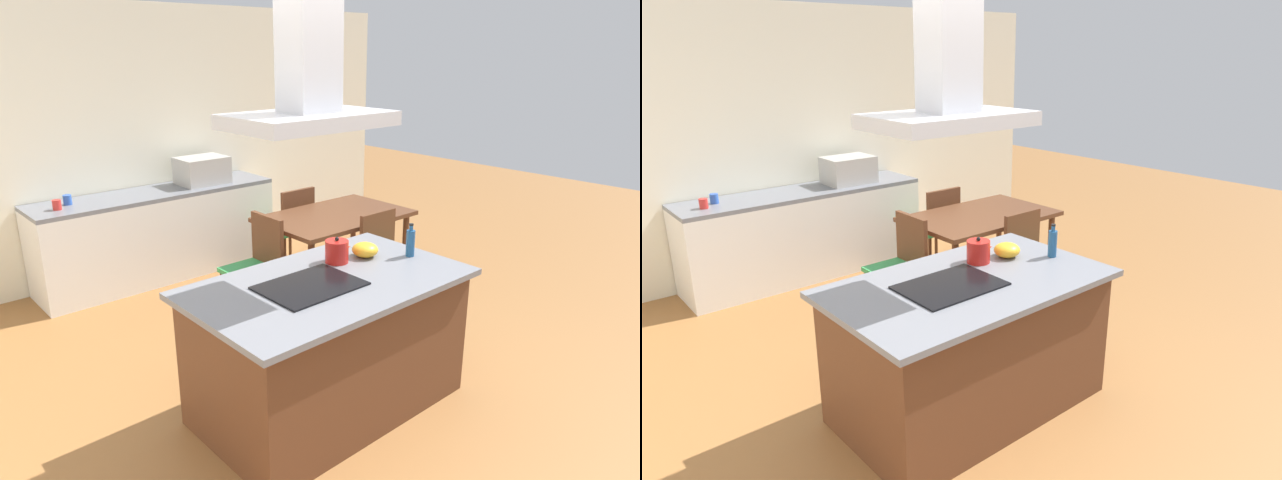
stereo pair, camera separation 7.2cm
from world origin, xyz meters
TOP-DOWN VIEW (x-y plane):
  - ground at (0.00, 1.50)m, footprint 16.00×16.00m
  - wall_back at (0.00, 3.25)m, footprint 7.20×0.10m
  - kitchen_island at (0.00, 0.00)m, footprint 1.76×1.03m
  - cooktop at (-0.15, 0.00)m, footprint 0.60×0.44m
  - tea_kettle at (0.25, 0.20)m, footprint 0.21×0.16m
  - olive_oil_bottle at (0.71, -0.05)m, footprint 0.06×0.06m
  - mixing_bowl at (0.47, 0.15)m, footprint 0.18×0.18m
  - back_counter at (0.27, 2.88)m, footprint 2.45×0.62m
  - countertop_microwave at (0.81, 2.88)m, footprint 0.50×0.38m
  - coffee_mug_red at (-0.71, 2.81)m, footprint 0.08×0.08m
  - coffee_mug_blue at (-0.57, 2.93)m, footprint 0.08×0.08m
  - dining_table at (1.41, 1.45)m, footprint 1.40×0.90m
  - chair_facing_island at (1.41, 0.79)m, footprint 0.42×0.42m
  - chair_at_left_end at (0.49, 1.45)m, footprint 0.42×0.42m
  - chair_facing_back_wall at (1.41, 2.12)m, footprint 0.42×0.42m
  - range_hood at (-0.15, 0.00)m, footprint 0.90×0.55m

SIDE VIEW (x-z plane):
  - ground at x=0.00m, z-range 0.00..0.00m
  - back_counter at x=0.27m, z-range 0.00..0.90m
  - kitchen_island at x=0.00m, z-range 0.00..0.90m
  - chair_facing_island at x=1.41m, z-range 0.06..0.95m
  - chair_at_left_end at x=0.49m, z-range 0.06..0.95m
  - chair_facing_back_wall at x=1.41m, z-range 0.06..0.95m
  - dining_table at x=1.41m, z-range 0.29..1.04m
  - cooktop at x=-0.15m, z-range 0.90..0.91m
  - coffee_mug_red at x=-0.71m, z-range 0.90..0.99m
  - coffee_mug_blue at x=-0.57m, z-range 0.90..0.99m
  - mixing_bowl at x=0.47m, z-range 0.90..1.00m
  - tea_kettle at x=0.25m, z-range 0.89..1.07m
  - olive_oil_bottle at x=0.71m, z-range 0.88..1.11m
  - countertop_microwave at x=0.81m, z-range 0.90..1.18m
  - wall_back at x=0.00m, z-range 0.00..2.70m
  - range_hood at x=-0.15m, z-range 1.71..2.49m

